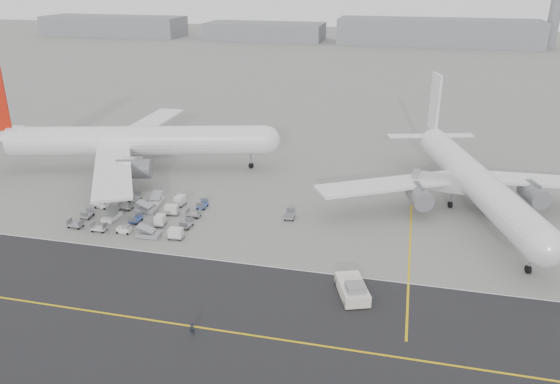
% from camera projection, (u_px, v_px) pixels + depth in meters
% --- Properties ---
extents(ground, '(700.00, 700.00, 0.00)m').
position_uv_depth(ground, '(205.00, 251.00, 82.13)').
color(ground, gray).
rests_on(ground, ground).
extents(taxiway, '(220.00, 59.00, 0.03)m').
position_uv_depth(taxiway, '(191.00, 326.00, 64.86)').
color(taxiway, '#262629').
rests_on(taxiway, ground).
extents(horizon_buildings, '(520.00, 28.00, 28.00)m').
position_uv_depth(horizon_buildings, '(418.00, 44.00, 309.74)').
color(horizon_buildings, gray).
rests_on(horizon_buildings, ground).
extents(control_tower, '(7.00, 7.00, 31.25)m').
position_uv_depth(control_tower, '(554.00, 16.00, 293.00)').
color(control_tower, gray).
rests_on(control_tower, ground).
extents(airliner_a, '(61.38, 60.04, 21.63)m').
position_uv_depth(airliner_a, '(131.00, 141.00, 113.60)').
color(airliner_a, white).
rests_on(airliner_a, ground).
extents(airliner_b, '(53.88, 55.04, 19.48)m').
position_uv_depth(airliner_b, '(473.00, 179.00, 94.88)').
color(airliner_b, white).
rests_on(airliner_b, ground).
extents(pushback_tug, '(5.36, 8.95, 2.55)m').
position_uv_depth(pushback_tug, '(353.00, 289.00, 70.48)').
color(pushback_tug, silver).
rests_on(pushback_tug, ground).
extents(jet_bridge, '(15.96, 4.98, 5.95)m').
position_uv_depth(jet_bridge, '(457.00, 186.00, 95.52)').
color(jet_bridge, gray).
rests_on(jet_bridge, ground).
extents(gse_cluster, '(25.25, 20.13, 1.84)m').
position_uv_depth(gse_cluster, '(142.00, 217.00, 93.43)').
color(gse_cluster, gray).
rests_on(gse_cluster, ground).
extents(stray_dolly, '(1.77, 2.68, 1.58)m').
position_uv_depth(stray_dolly, '(290.00, 219.00, 92.93)').
color(stray_dolly, silver).
rests_on(stray_dolly, ground).
extents(ground_crew_a, '(0.67, 0.50, 1.69)m').
position_uv_depth(ground_crew_a, '(192.00, 328.00, 63.13)').
color(ground_crew_a, black).
rests_on(ground_crew_a, ground).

